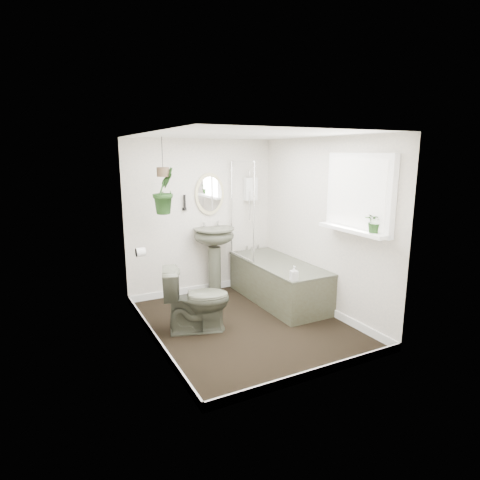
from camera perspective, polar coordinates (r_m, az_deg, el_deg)
name	(u,v)px	position (r m, az deg, el deg)	size (l,w,h in m)	color
floor	(245,325)	(5.14, 0.79, -11.95)	(2.30, 2.80, 0.02)	black
ceiling	(246,134)	(4.69, 0.87, 14.86)	(2.30, 2.80, 0.02)	white
wall_back	(201,218)	(6.04, -5.51, 3.19)	(2.30, 0.02, 2.30)	#F2E5CF
wall_front	(321,262)	(3.63, 11.41, -3.12)	(2.30, 0.02, 2.30)	#F2E5CF
wall_left	(150,244)	(4.36, -12.72, -0.58)	(0.02, 2.80, 2.30)	#F2E5CF
wall_right	(323,226)	(5.42, 11.72, 1.94)	(0.02, 2.80, 2.30)	#F2E5CF
skirting	(246,320)	(5.11, 0.79, -11.34)	(2.30, 2.80, 0.10)	white
bathtub	(278,282)	(5.81, 5.46, -5.90)	(0.72, 1.72, 0.58)	#45483A
bath_screen	(242,210)	(5.84, 0.31, 4.22)	(0.04, 0.72, 1.40)	silver
shower_box	(251,189)	(6.27, 1.51, 7.26)	(0.20, 0.10, 0.35)	white
oval_mirror	(210,194)	(6.00, -4.32, 6.53)	(0.46, 0.03, 0.62)	beige
wall_sconce	(185,202)	(5.86, -7.88, 5.33)	(0.04, 0.04, 0.22)	black
toilet_roll_holder	(141,252)	(5.10, -13.97, -1.69)	(0.11, 0.11, 0.11)	white
window_recess	(359,193)	(4.78, 16.61, 6.39)	(0.08, 1.00, 0.90)	white
window_sill	(352,230)	(4.79, 15.70, 1.37)	(0.18, 1.00, 0.04)	white
window_blinds	(356,193)	(4.75, 16.22, 6.38)	(0.01, 0.86, 0.76)	white
toilet	(197,299)	(4.85, -6.18, -8.34)	(0.44, 0.78, 0.79)	#45483A
pedestal_sink	(214,261)	(6.06, -3.65, -2.93)	(0.60, 0.51, 1.02)	#45483A
sill_plant	(375,221)	(4.58, 18.63, 2.55)	(0.23, 0.20, 0.25)	black
hanging_plant	(164,191)	(5.32, -10.80, 6.90)	(0.33, 0.27, 0.60)	black
soap_bottle	(294,273)	(4.92, 7.68, -4.71)	(0.08, 0.08, 0.18)	black
hanging_pot	(163,172)	(5.30, -10.90, 9.48)	(0.16, 0.16, 0.12)	#403121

